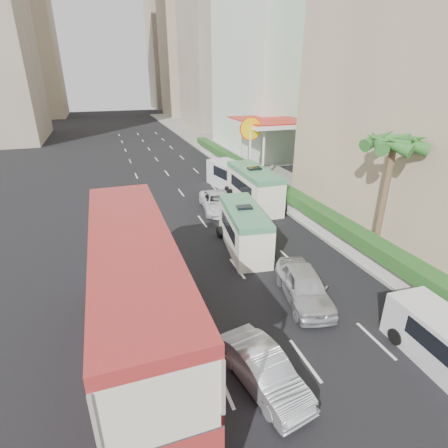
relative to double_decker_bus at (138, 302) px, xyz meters
name	(u,v)px	position (x,y,z in m)	size (l,w,h in m)	color
ground_plane	(288,324)	(6.00, 0.00, -2.53)	(200.00, 200.00, 0.00)	black
double_decker_bus	(138,302)	(0.00, 0.00, 0.00)	(2.50, 11.00, 5.06)	#A62A28
car_silver_lane_a	(262,384)	(3.66, -2.48, -2.53)	(1.39, 3.98, 1.31)	silver
car_silver_lane_b	(303,300)	(7.49, 1.33, -2.53)	(1.81, 4.50, 1.53)	silver
van_asset	(218,210)	(7.32, 13.73, -2.53)	(2.28, 4.94, 1.37)	silver
minibus_near	(244,229)	(6.83, 7.16, -1.24)	(1.93, 5.80, 2.57)	silver
minibus_far	(254,188)	(10.40, 13.93, -1.06)	(2.21, 6.62, 2.94)	silver
panel_van_near	(448,345)	(10.21, -3.79, -1.63)	(1.79, 4.48, 1.79)	silver
panel_van_far	(231,176)	(10.30, 18.79, -1.40)	(2.26, 5.64, 2.26)	silver
sidewalk	(252,168)	(15.00, 25.00, -2.44)	(6.00, 120.00, 0.18)	#99968C
kerb_wall	(273,195)	(12.20, 14.00, -1.85)	(0.30, 44.00, 1.00)	silver
hedge	(274,185)	(12.20, 14.00, -1.00)	(1.10, 44.00, 0.70)	#2D6626
palm_tree	(384,199)	(13.80, 4.00, 0.85)	(0.36, 0.36, 6.40)	brown
shell_station	(269,146)	(16.00, 23.00, 0.22)	(6.50, 8.00, 5.50)	silver
tower_far_a	(191,18)	(23.00, 82.00, 19.47)	(14.00, 14.00, 44.00)	tan
tower_far_b	(173,36)	(23.00, 104.00, 17.47)	(14.00, 14.00, 40.00)	tan
tower_left_b	(11,9)	(-16.00, 90.00, 20.47)	(16.00, 16.00, 46.00)	tan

